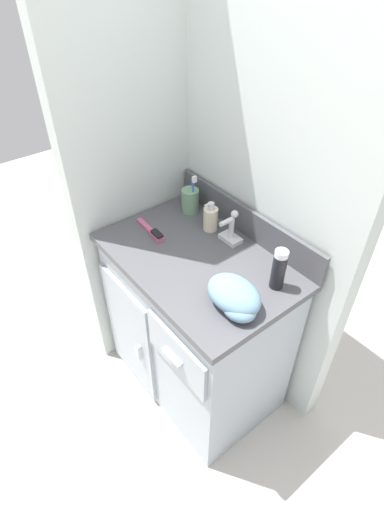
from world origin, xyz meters
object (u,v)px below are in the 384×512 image
object	(u,v)px
toothbrush_cup	(190,200)
hairbrush	(153,232)
shaving_cream_can	(279,269)
soap_dispenser	(211,218)
hand_towel	(235,297)

from	to	relation	value
toothbrush_cup	hairbrush	bearing A→B (deg)	-79.34
shaving_cream_can	hairbrush	bearing A→B (deg)	-161.76
toothbrush_cup	shaving_cream_can	xyz separation A→B (m)	(0.56, -0.06, 0.02)
soap_dispenser	hand_towel	size ratio (longest dim) A/B	0.63
shaving_cream_can	hand_towel	bearing A→B (deg)	-95.79
shaving_cream_can	hand_towel	distance (m)	0.19
hairbrush	hand_towel	bearing A→B (deg)	2.21
soap_dispenser	hand_towel	world-z (taller)	soap_dispenser
shaving_cream_can	hand_towel	world-z (taller)	shaving_cream_can
hairbrush	toothbrush_cup	bearing A→B (deg)	104.10
toothbrush_cup	hand_towel	size ratio (longest dim) A/B	0.86
toothbrush_cup	hand_towel	world-z (taller)	toothbrush_cup
hairbrush	hand_towel	world-z (taller)	hand_towel
soap_dispenser	toothbrush_cup	bearing A→B (deg)	173.59
hairbrush	hand_towel	xyz separation A→B (m)	(0.50, -0.01, 0.03)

